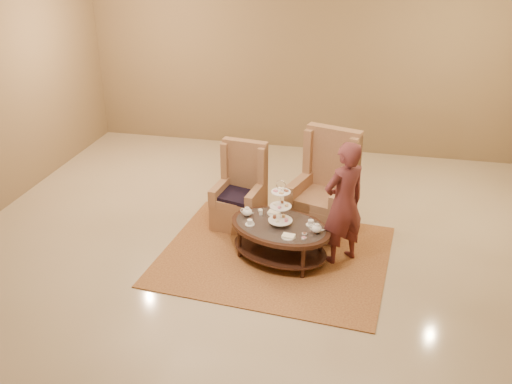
% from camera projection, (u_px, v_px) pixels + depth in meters
% --- Properties ---
extents(ground, '(8.00, 8.00, 0.00)m').
position_uv_depth(ground, '(259.00, 258.00, 7.23)').
color(ground, '#BFAD8E').
rests_on(ground, ground).
extents(ceiling, '(8.00, 8.00, 0.02)m').
position_uv_depth(ceiling, '(259.00, 258.00, 7.23)').
color(ceiling, silver).
rests_on(ceiling, ground).
extents(wall_back, '(8.00, 0.04, 3.50)m').
position_uv_depth(wall_back, '(308.00, 54.00, 10.00)').
color(wall_back, olive).
rests_on(wall_back, ground).
extents(rug, '(2.99, 2.56, 0.01)m').
position_uv_depth(rug, '(275.00, 255.00, 7.28)').
color(rug, '#AE783D').
rests_on(rug, ground).
extents(tea_table, '(1.53, 1.28, 1.09)m').
position_uv_depth(tea_table, '(280.00, 231.00, 7.05)').
color(tea_table, black).
rests_on(tea_table, ground).
extents(armchair_left, '(0.71, 0.73, 1.17)m').
position_uv_depth(armchair_left, '(241.00, 197.00, 7.92)').
color(armchair_left, '#9B6C49').
rests_on(armchair_left, ground).
extents(armchair_right, '(0.95, 0.97, 1.40)m').
position_uv_depth(armchair_right, '(325.00, 197.00, 7.76)').
color(armchair_right, '#9B6C49').
rests_on(armchair_right, ground).
extents(person, '(0.68, 0.67, 1.58)m').
position_uv_depth(person, '(344.00, 204.00, 6.86)').
color(person, '#5A2627').
rests_on(person, ground).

